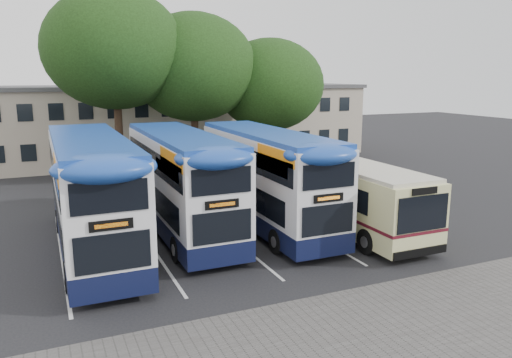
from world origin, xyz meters
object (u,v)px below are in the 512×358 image
at_px(bus_dd_right, 266,175).
at_px(bus_dd_left, 92,190).
at_px(bus_dd_mid, 181,178).
at_px(tree_mid, 193,67).
at_px(lamp_post, 279,101).
at_px(bus_single, 343,189).
at_px(tree_left, 114,49).
at_px(tree_right, 270,85).

bearing_deg(bus_dd_right, bus_dd_left, -177.07).
xyz_separation_m(bus_dd_left, bus_dd_mid, (3.92, 1.09, -0.08)).
bearing_deg(bus_dd_left, tree_mid, 57.89).
distance_m(lamp_post, bus_single, 16.62).
xyz_separation_m(tree_left, bus_single, (8.18, -13.58, -6.83)).
bearing_deg(tree_right, bus_dd_left, -137.00).
distance_m(tree_right, bus_dd_left, 19.24).
distance_m(tree_left, bus_dd_mid, 13.05).
distance_m(tree_mid, tree_right, 5.78).
bearing_deg(tree_mid, lamp_post, 13.27).
height_order(bus_dd_left, bus_dd_mid, bus_dd_left).
bearing_deg(tree_left, bus_dd_mid, -85.26).
xyz_separation_m(bus_dd_right, bus_single, (3.32, -1.41, -0.71)).
bearing_deg(lamp_post, bus_dd_right, -118.02).
height_order(lamp_post, bus_single, lamp_post).
bearing_deg(bus_dd_right, bus_dd_mid, 170.05).
bearing_deg(tree_mid, tree_right, -1.17).
distance_m(tree_left, bus_dd_right, 14.47).
height_order(tree_left, bus_dd_right, tree_left).
height_order(tree_mid, bus_single, tree_mid).
bearing_deg(bus_single, tree_right, 79.16).
xyz_separation_m(tree_mid, bus_single, (3.00, -13.99, -5.76)).
distance_m(bus_dd_right, bus_single, 3.68).
xyz_separation_m(bus_dd_left, bus_dd_right, (7.82, 0.40, -0.09)).
distance_m(lamp_post, tree_right, 2.76).
bearing_deg(lamp_post, tree_right, -131.72).
bearing_deg(bus_dd_right, lamp_post, 61.98).
bearing_deg(bus_dd_right, tree_right, 64.39).
bearing_deg(bus_dd_mid, tree_mid, 70.42).
bearing_deg(tree_mid, bus_dd_left, -122.11).
xyz_separation_m(tree_right, bus_dd_right, (-5.98, -12.47, -3.84)).
relative_size(lamp_post, tree_mid, 0.81).
xyz_separation_m(tree_right, bus_dd_left, (-13.80, -12.87, -3.76)).
height_order(tree_mid, bus_dd_left, tree_mid).
distance_m(lamp_post, bus_dd_left, 21.47).
relative_size(tree_left, bus_single, 1.17).
xyz_separation_m(tree_left, bus_dd_left, (-2.96, -12.58, -6.03)).
bearing_deg(bus_dd_mid, bus_dd_right, -9.95).
relative_size(lamp_post, bus_single, 0.86).
xyz_separation_m(tree_left, bus_dd_mid, (0.95, -11.49, -6.11)).
xyz_separation_m(bus_dd_mid, bus_dd_right, (3.91, -0.69, -0.01)).
xyz_separation_m(lamp_post, bus_dd_right, (-7.61, -14.30, -2.58)).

